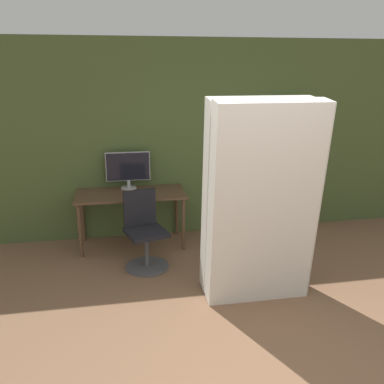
% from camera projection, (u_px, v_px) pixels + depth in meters
% --- Properties ---
extents(wall_back, '(8.00, 0.06, 2.70)m').
position_uv_depth(wall_back, '(193.00, 140.00, 5.94)').
color(wall_back, '#47592D').
rests_on(wall_back, ground).
extents(desk, '(1.43, 0.68, 0.73)m').
position_uv_depth(desk, '(131.00, 199.00, 5.63)').
color(desk, brown).
rests_on(desk, ground).
extents(monitor, '(0.59, 0.21, 0.50)m').
position_uv_depth(monitor, '(128.00, 168.00, 5.73)').
color(monitor, '#B7B7BC').
rests_on(monitor, desk).
extents(office_chair, '(0.54, 0.54, 0.92)m').
position_uv_depth(office_chair, '(145.00, 237.00, 5.09)').
color(office_chair, '#4C4C51').
rests_on(office_chair, ground).
extents(bookshelf, '(0.61, 0.29, 1.89)m').
position_uv_depth(bookshelf, '(283.00, 171.00, 6.16)').
color(bookshelf, beige).
rests_on(bookshelf, ground).
extents(mattress_near, '(1.06, 0.48, 2.06)m').
position_uv_depth(mattress_near, '(264.00, 207.00, 4.11)').
color(mattress_near, silver).
rests_on(mattress_near, ground).
extents(mattress_far, '(1.06, 0.44, 2.06)m').
position_uv_depth(mattress_far, '(255.00, 198.00, 4.37)').
color(mattress_far, silver).
rests_on(mattress_far, ground).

